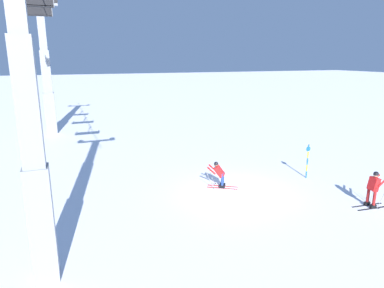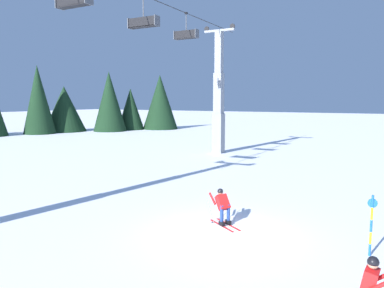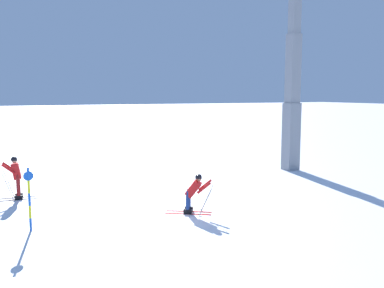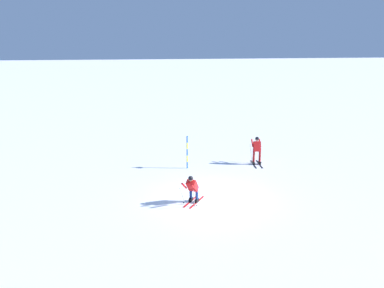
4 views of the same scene
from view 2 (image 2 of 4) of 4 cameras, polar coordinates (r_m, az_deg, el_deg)
The scene contains 8 objects.
ground_plane at distance 13.50m, azimuth 4.87°, elevation -13.89°, with size 260.00×260.00×0.00m, color white.
skier_carving_main at distance 14.33m, azimuth 4.79°, elevation -9.36°, with size 1.34×1.66×1.50m.
lift_tower_far at distance 32.88m, azimuth 4.19°, elevation 6.63°, with size 0.90×2.90×11.26m.
chairlift_seat_nearest at distance 19.61m, azimuth -18.12°, elevation 20.58°, with size 0.61×2.00×1.95m.
chairlift_seat_second at distance 23.70m, azimuth -7.69°, elevation 18.31°, with size 0.61×2.06×1.98m.
chairlift_seat_middle at distance 28.06m, azimuth -0.98°, elevation 16.71°, with size 0.61×1.85×1.92m.
trail_marker_pole at distance 12.66m, azimuth 26.19°, elevation -11.05°, with size 0.07×0.28×1.92m.
tree_line_ridge at distance 57.12m, azimuth -17.89°, elevation 5.94°, with size 30.88×21.70×9.66m.
Camera 2 is at (-11.54, -5.11, 4.79)m, focal length 34.17 mm.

